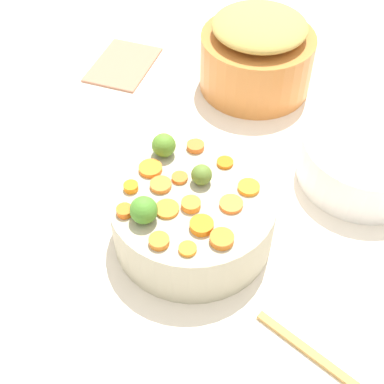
# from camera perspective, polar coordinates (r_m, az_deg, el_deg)

# --- Properties ---
(tabletop) EXTENTS (2.40, 2.40, 0.02)m
(tabletop) POSITION_cam_1_polar(r_m,az_deg,el_deg) (0.95, 0.54, -4.68)
(tabletop) COLOR white
(tabletop) RESTS_ON ground
(serving_bowl_carrots) EXTENTS (0.28, 0.28, 0.10)m
(serving_bowl_carrots) POSITION_cam_1_polar(r_m,az_deg,el_deg) (0.90, 0.00, -2.61)
(serving_bowl_carrots) COLOR #B8B096
(serving_bowl_carrots) RESTS_ON tabletop
(metal_pot) EXTENTS (0.25, 0.25, 0.13)m
(metal_pot) POSITION_cam_1_polar(r_m,az_deg,el_deg) (1.22, 6.88, 13.69)
(metal_pot) COLOR #CB7B3A
(metal_pot) RESTS_ON tabletop
(stuffing_mound) EXTENTS (0.20, 0.20, 0.05)m
(stuffing_mound) POSITION_cam_1_polar(r_m,az_deg,el_deg) (1.17, 7.28, 17.22)
(stuffing_mound) COLOR tan
(stuffing_mound) RESTS_ON metal_pot
(carrot_slice_0) EXTENTS (0.05, 0.05, 0.01)m
(carrot_slice_0) POSITION_cam_1_polar(r_m,az_deg,el_deg) (0.84, -2.69, -1.82)
(carrot_slice_0) COLOR orange
(carrot_slice_0) RESTS_ON serving_bowl_carrots
(carrot_slice_1) EXTENTS (0.04, 0.04, 0.01)m
(carrot_slice_1) POSITION_cam_1_polar(r_m,az_deg,el_deg) (0.79, -0.47, -6.12)
(carrot_slice_1) COLOR orange
(carrot_slice_1) RESTS_ON serving_bowl_carrots
(carrot_slice_2) EXTENTS (0.04, 0.04, 0.01)m
(carrot_slice_2) POSITION_cam_1_polar(r_m,az_deg,el_deg) (0.94, 0.38, 4.92)
(carrot_slice_2) COLOR orange
(carrot_slice_2) RESTS_ON serving_bowl_carrots
(carrot_slice_3) EXTENTS (0.05, 0.05, 0.01)m
(carrot_slice_3) POSITION_cam_1_polar(r_m,az_deg,el_deg) (0.85, 4.22, -1.30)
(carrot_slice_3) COLOR orange
(carrot_slice_3) RESTS_ON serving_bowl_carrots
(carrot_slice_4) EXTENTS (0.03, 0.03, 0.01)m
(carrot_slice_4) POSITION_cam_1_polar(r_m,az_deg,el_deg) (0.87, -6.56, 0.54)
(carrot_slice_4) COLOR orange
(carrot_slice_4) RESTS_ON serving_bowl_carrots
(carrot_slice_5) EXTENTS (0.05, 0.05, 0.01)m
(carrot_slice_5) POSITION_cam_1_polar(r_m,az_deg,el_deg) (0.87, 6.09, 0.50)
(carrot_slice_5) COLOR orange
(carrot_slice_5) RESTS_ON serving_bowl_carrots
(carrot_slice_6) EXTENTS (0.04, 0.04, 0.01)m
(carrot_slice_6) POSITION_cam_1_polar(r_m,az_deg,el_deg) (0.82, 1.04, -3.59)
(carrot_slice_6) COLOR orange
(carrot_slice_6) RESTS_ON serving_bowl_carrots
(carrot_slice_7) EXTENTS (0.06, 0.06, 0.01)m
(carrot_slice_7) POSITION_cam_1_polar(r_m,az_deg,el_deg) (0.90, -4.47, 2.52)
(carrot_slice_7) COLOR orange
(carrot_slice_7) RESTS_ON serving_bowl_carrots
(carrot_slice_8) EXTENTS (0.04, 0.04, 0.01)m
(carrot_slice_8) POSITION_cam_1_polar(r_m,az_deg,el_deg) (0.84, -0.11, -1.33)
(carrot_slice_8) COLOR orange
(carrot_slice_8) RESTS_ON serving_bowl_carrots
(carrot_slice_9) EXTENTS (0.03, 0.03, 0.01)m
(carrot_slice_9) POSITION_cam_1_polar(r_m,az_deg,el_deg) (0.88, -1.41, 1.47)
(carrot_slice_9) COLOR orange
(carrot_slice_9) RESTS_ON serving_bowl_carrots
(carrot_slice_10) EXTENTS (0.04, 0.04, 0.01)m
(carrot_slice_10) POSITION_cam_1_polar(r_m,az_deg,el_deg) (0.80, 3.21, -5.03)
(carrot_slice_10) COLOR orange
(carrot_slice_10) RESTS_ON serving_bowl_carrots
(carrot_slice_11) EXTENTS (0.03, 0.03, 0.01)m
(carrot_slice_11) POSITION_cam_1_polar(r_m,az_deg,el_deg) (0.91, 3.56, 3.16)
(carrot_slice_11) COLOR orange
(carrot_slice_11) RESTS_ON serving_bowl_carrots
(carrot_slice_12) EXTENTS (0.04, 0.04, 0.01)m
(carrot_slice_12) POSITION_cam_1_polar(r_m,az_deg,el_deg) (0.84, -7.24, -2.03)
(carrot_slice_12) COLOR orange
(carrot_slice_12) RESTS_ON serving_bowl_carrots
(carrot_slice_13) EXTENTS (0.03, 0.03, 0.01)m
(carrot_slice_13) POSITION_cam_1_polar(r_m,az_deg,el_deg) (0.80, -3.55, -5.26)
(carrot_slice_13) COLOR orange
(carrot_slice_13) RESTS_ON serving_bowl_carrots
(carrot_slice_14) EXTENTS (0.04, 0.04, 0.01)m
(carrot_slice_14) POSITION_cam_1_polar(r_m,az_deg,el_deg) (0.87, -3.37, 0.76)
(carrot_slice_14) COLOR orange
(carrot_slice_14) RESTS_ON serving_bowl_carrots
(brussels_sprout_0) EXTENTS (0.03, 0.03, 0.03)m
(brussels_sprout_0) POSITION_cam_1_polar(r_m,az_deg,el_deg) (0.87, 1.03, 1.85)
(brussels_sprout_0) COLOR #5B792D
(brussels_sprout_0) RESTS_ON serving_bowl_carrots
(brussels_sprout_1) EXTENTS (0.04, 0.04, 0.04)m
(brussels_sprout_1) POSITION_cam_1_polar(r_m,az_deg,el_deg) (0.92, -3.04, 5.03)
(brussels_sprout_1) COLOR #568629
(brussels_sprout_1) RESTS_ON serving_bowl_carrots
(brussels_sprout_2) EXTENTS (0.04, 0.04, 0.04)m
(brussels_sprout_2) POSITION_cam_1_polar(r_m,az_deg,el_deg) (0.82, -5.20, -1.94)
(brussels_sprout_2) COLOR #49872A
(brussels_sprout_2) RESTS_ON serving_bowl_carrots
(casserole_dish) EXTENTS (0.24, 0.24, 0.09)m
(casserole_dish) POSITION_cam_1_polar(r_m,az_deg,el_deg) (1.05, 18.04, 3.31)
(casserole_dish) COLOR white
(casserole_dish) RESTS_ON tabletop
(dish_towel) EXTENTS (0.22, 0.20, 0.01)m
(dish_towel) POSITION_cam_1_polar(r_m,az_deg,el_deg) (1.32, -7.37, 13.38)
(dish_towel) COLOR tan
(dish_towel) RESTS_ON tabletop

